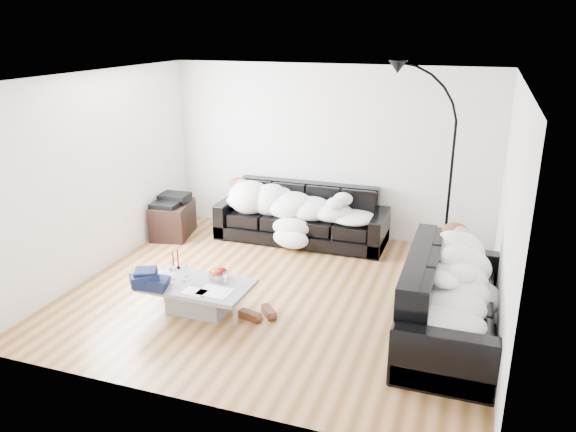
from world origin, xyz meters
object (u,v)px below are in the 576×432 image
(sleeper_back, at_px, (300,202))
(candle_right, at_px, (178,259))
(wine_glass_b, at_px, (172,272))
(sofa_right, at_px, (452,297))
(fruit_bowl, at_px, (219,273))
(floor_lamp, at_px, (451,176))
(sleeper_right, at_px, (454,279))
(av_cabinet, at_px, (173,220))
(sofa_back, at_px, (301,214))
(shoes, at_px, (259,313))
(coffee_table, at_px, (198,297))
(wine_glass_a, at_px, (186,271))
(candle_left, at_px, (173,261))
(stereo, at_px, (172,200))
(wine_glass_c, at_px, (184,275))

(sleeper_back, bearing_deg, candle_right, -111.05)
(sleeper_back, bearing_deg, wine_glass_b, -106.88)
(sofa_right, distance_m, fruit_bowl, 2.59)
(fruit_bowl, distance_m, floor_lamp, 3.47)
(sleeper_right, height_order, av_cabinet, sleeper_right)
(sofa_back, xyz_separation_m, shoes, (0.28, -2.44, -0.37))
(coffee_table, distance_m, floor_lamp, 3.78)
(wine_glass_a, height_order, av_cabinet, av_cabinet)
(sofa_back, relative_size, wine_glass_b, 14.70)
(candle_left, xyz_separation_m, floor_lamp, (2.98, 2.37, 0.71))
(sleeper_right, bearing_deg, sleeper_back, 48.29)
(sleeper_right, relative_size, stereo, 4.33)
(sleeper_back, distance_m, sleeper_right, 3.12)
(sofa_back, relative_size, stereo, 5.80)
(sofa_back, bearing_deg, wine_glass_a, -104.79)
(sleeper_back, bearing_deg, sofa_back, 90.00)
(sleeper_back, bearing_deg, wine_glass_a, -105.09)
(sleeper_right, bearing_deg, coffee_table, 98.17)
(sleeper_right, bearing_deg, wine_glass_c, 97.87)
(wine_glass_c, bearing_deg, candle_left, 138.84)
(sofa_right, relative_size, av_cabinet, 2.92)
(av_cabinet, bearing_deg, wine_glass_a, -67.39)
(wine_glass_b, height_order, av_cabinet, wine_glass_b)
(sofa_back, bearing_deg, sleeper_right, -42.38)
(sofa_right, bearing_deg, coffee_table, 98.17)
(fruit_bowl, bearing_deg, sofa_right, 4.57)
(wine_glass_c, distance_m, av_cabinet, 2.49)
(coffee_table, xyz_separation_m, candle_left, (-0.44, 0.24, 0.29))
(wine_glass_a, relative_size, wine_glass_c, 0.89)
(sofa_back, relative_size, sleeper_right, 1.34)
(stereo, bearing_deg, sleeper_right, -24.37)
(candle_right, relative_size, stereo, 0.53)
(sofa_right, distance_m, wine_glass_a, 2.98)
(wine_glass_b, bearing_deg, sleeper_back, 73.12)
(sleeper_right, bearing_deg, candle_right, 91.84)
(wine_glass_b, xyz_separation_m, floor_lamp, (2.86, 2.61, 0.74))
(sleeper_back, relative_size, candle_left, 9.37)
(shoes, bearing_deg, floor_lamp, 81.07)
(wine_glass_b, relative_size, floor_lamp, 0.07)
(wine_glass_a, distance_m, av_cabinet, 2.36)
(sleeper_back, xyz_separation_m, wine_glass_c, (-0.59, -2.48, -0.20))
(wine_glass_b, height_order, floor_lamp, floor_lamp)
(fruit_bowl, xyz_separation_m, av_cabinet, (-1.70, 1.88, -0.16))
(fruit_bowl, xyz_separation_m, stereo, (-1.70, 1.88, 0.17))
(sleeper_right, distance_m, candle_right, 3.18)
(wine_glass_b, distance_m, floor_lamp, 3.94)
(wine_glass_b, relative_size, stereo, 0.39)
(coffee_table, height_order, shoes, coffee_table)
(fruit_bowl, bearing_deg, wine_glass_a, -168.69)
(sleeper_back, height_order, wine_glass_b, sleeper_back)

